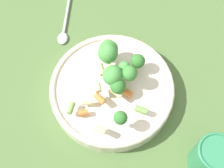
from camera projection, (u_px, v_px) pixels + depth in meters
The scene contains 5 objects.
ground_plane at pixel (112, 94), 0.74m from camera, with size 3.00×3.00×0.00m, color #4C6B38.
bowl at pixel (112, 90), 0.72m from camera, with size 0.28×0.28×0.04m.
pasta_salad at pixel (115, 70), 0.67m from camera, with size 0.16×0.21×0.08m.
cup at pixel (211, 157), 0.62m from camera, with size 0.08×0.08×0.10m.
spoon at pixel (65, 27), 0.82m from camera, with size 0.06×0.17×0.01m.
Camera 1 is at (0.11, -0.28, 0.68)m, focal length 50.00 mm.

